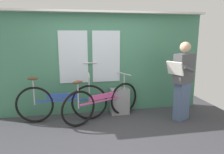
{
  "coord_description": "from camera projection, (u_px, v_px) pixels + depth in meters",
  "views": [
    {
      "loc": [
        -0.58,
        -3.27,
        1.73
      ],
      "look_at": [
        0.17,
        0.68,
        0.9
      ],
      "focal_mm": 33.75,
      "sensor_mm": 36.0,
      "label": 1
    }
  ],
  "objects": [
    {
      "name": "ground_plane",
      "position": [
        109.0,
        138.0,
        3.6
      ],
      "size": [
        5.64,
        4.15,
        0.04
      ],
      "primitive_type": "cube",
      "color": "#38383D"
    },
    {
      "name": "train_door_wall",
      "position": [
        99.0,
        61.0,
        4.58
      ],
      "size": [
        4.64,
        0.28,
        2.19
      ],
      "color": "#427F60",
      "rests_on": "ground_plane"
    },
    {
      "name": "bicycle_near_door",
      "position": [
        62.0,
        102.0,
        4.19
      ],
      "size": [
        1.8,
        0.44,
        0.94
      ],
      "rotation": [
        0.0,
        0.0,
        -0.04
      ],
      "color": "black",
      "rests_on": "ground_plane"
    },
    {
      "name": "bicycle_leaning_behind",
      "position": [
        103.0,
        102.0,
        4.25
      ],
      "size": [
        1.65,
        0.82,
        0.91
      ],
      "rotation": [
        0.0,
        0.0,
        0.43
      ],
      "color": "black",
      "rests_on": "ground_plane"
    },
    {
      "name": "passenger_reading_newspaper",
      "position": [
        183.0,
        80.0,
        4.18
      ],
      "size": [
        0.61,
        0.55,
        1.58
      ],
      "rotation": [
        0.0,
        0.0,
        3.58
      ],
      "color": "slate",
      "rests_on": "ground_plane"
    },
    {
      "name": "trash_bin_by_wall",
      "position": [
        119.0,
        101.0,
        4.63
      ],
      "size": [
        0.4,
        0.28,
        0.56
      ],
      "primitive_type": "cube",
      "color": "gray",
      "rests_on": "ground_plane"
    }
  ]
}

